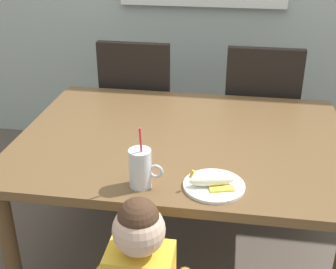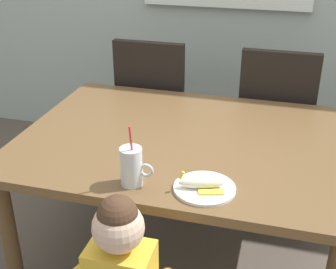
# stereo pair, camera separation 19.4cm
# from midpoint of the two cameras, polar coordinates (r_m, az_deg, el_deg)

# --- Properties ---
(ground_plane) EXTENTS (24.00, 24.00, 0.00)m
(ground_plane) POSITION_cam_midpoint_polar(r_m,az_deg,el_deg) (2.45, 4.18, -15.27)
(ground_plane) COLOR brown
(dining_table) EXTENTS (1.48, 1.10, 0.70)m
(dining_table) POSITION_cam_midpoint_polar(r_m,az_deg,el_deg) (2.09, 4.74, -2.34)
(dining_table) COLOR brown
(dining_table) RESTS_ON ground
(dining_chair_left) EXTENTS (0.44, 0.45, 0.96)m
(dining_chair_left) POSITION_cam_midpoint_polar(r_m,az_deg,el_deg) (2.84, 0.31, 3.95)
(dining_chair_left) COLOR black
(dining_chair_left) RESTS_ON ground
(dining_chair_right) EXTENTS (0.44, 0.45, 0.96)m
(dining_chair_right) POSITION_cam_midpoint_polar(r_m,az_deg,el_deg) (2.76, 15.36, 2.28)
(dining_chair_right) COLOR black
(dining_chair_right) RESTS_ON ground
(milk_cup) EXTENTS (0.13, 0.08, 0.25)m
(milk_cup) POSITION_cam_midpoint_polar(r_m,az_deg,el_deg) (1.67, -1.29, -4.39)
(milk_cup) COLOR silver
(milk_cup) RESTS_ON dining_table
(snack_plate) EXTENTS (0.23, 0.23, 0.01)m
(snack_plate) POSITION_cam_midpoint_polar(r_m,az_deg,el_deg) (1.68, 7.94, -6.82)
(snack_plate) COLOR white
(snack_plate) RESTS_ON dining_table
(peeled_banana) EXTENTS (0.18, 0.12, 0.07)m
(peeled_banana) POSITION_cam_midpoint_polar(r_m,az_deg,el_deg) (1.66, 7.74, -6.20)
(peeled_banana) COLOR #F4EAC6
(peeled_banana) RESTS_ON snack_plate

